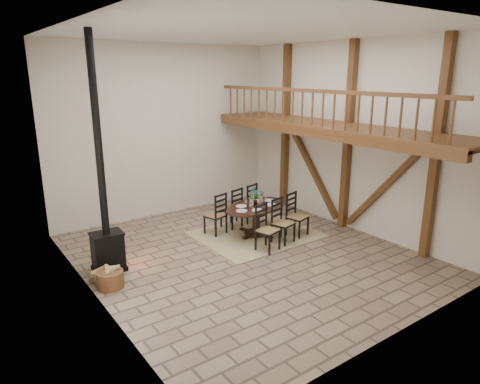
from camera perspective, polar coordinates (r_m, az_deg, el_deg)
ground at (r=10.25m, az=0.73°, el=-8.39°), size 8.00×8.00×0.00m
room_shell at (r=10.18m, az=6.26°, el=9.01°), size 7.02×8.02×5.01m
rug at (r=11.48m, az=2.14°, el=-5.65°), size 3.00×2.50×0.02m
dining_table at (r=11.33m, az=2.16°, el=-3.70°), size 2.26×2.56×1.27m
wood_stove at (r=9.52m, az=-17.51°, el=-3.84°), size 0.70×0.55×5.00m
log_basket at (r=9.13m, az=-16.92°, el=-10.98°), size 0.53×0.53×0.44m
log_stack at (r=9.48m, az=-18.23°, el=-10.51°), size 0.42×0.37×0.25m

